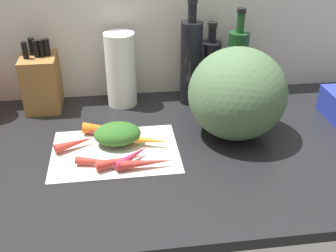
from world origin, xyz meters
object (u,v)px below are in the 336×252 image
carrot_6 (109,132)px  carrot_3 (120,161)px  carrot_5 (104,129)px  knife_block (42,81)px  paper_towel_roll (121,70)px  cutting_board (115,151)px  carrot_2 (75,143)px  carrot_4 (132,156)px  carrot_7 (145,163)px  bottle_2 (237,64)px  carrot_1 (103,162)px  winter_squash (237,94)px  carrot_0 (142,139)px  bottle_1 (210,68)px  bottle_0 (191,62)px

carrot_6 → carrot_3: bearing=-80.1°
carrot_5 → knife_block: 31.32cm
knife_block → paper_towel_roll: bearing=-2.7°
cutting_board → carrot_2: size_ratio=3.01×
knife_block → carrot_5: bearing=-48.6°
carrot_4 → carrot_7: 4.81cm
carrot_2 → carrot_4: (16.00, -9.08, 0.06)cm
paper_towel_roll → bottle_2: 40.30cm
cutting_board → carrot_1: 8.06cm
carrot_3 → winter_squash: 39.36cm
cutting_board → carrot_3: 7.93cm
carrot_5 → carrot_3: bearing=-75.6°
carrot_0 → carrot_1: (-11.34, -9.35, -0.54)cm
carrot_1 → carrot_5: 16.87cm
carrot_0 → carrot_5: size_ratio=1.31×
carrot_3 → winter_squash: (35.29, 13.09, 11.50)cm
paper_towel_roll → bottle_1: 31.85cm
carrot_0 → carrot_6: (-9.47, 5.98, -0.33)cm
carrot_4 → bottle_1: (30.42, 39.66, 8.61)cm
winter_squash → bottle_0: 26.08cm
carrot_3 → bottle_0: size_ratio=0.37×
carrot_5 → winter_squash: (39.74, -4.22, 11.19)cm
knife_block → winter_squash: bearing=-24.3°
winter_squash → bottle_1: winter_squash is taller
cutting_board → carrot_5: (-3.20, 9.69, 2.10)cm
carrot_3 → bottle_2: 57.93cm
carrot_0 → bottle_0: (19.19, 27.59, 12.57)cm
carrot_3 → carrot_7: (6.64, -1.91, -0.02)cm
carrot_4 → carrot_7: (3.22, -3.57, -0.02)cm
carrot_5 → cutting_board: bearing=-71.7°
cutting_board → carrot_0: bearing=15.3°
winter_squash → bottle_2: bottle_2 is taller
carrot_7 → winter_squash: (28.66, 15.00, 11.52)cm
bottle_2 → cutting_board: bearing=-145.2°
carrot_2 → carrot_6: size_ratio=0.72×
winter_squash → bottle_1: size_ratio=1.07×
bottle_1 → carrot_7: bearing=-122.2°
winter_squash → bottle_2: size_ratio=0.90×
paper_towel_roll → carrot_3: bearing=-93.1°
carrot_6 → carrot_4: bearing=-66.4°
carrot_5 → carrot_7: carrot_5 is taller
carrot_1 → carrot_5: (0.17, 16.86, 0.60)cm
knife_block → bottle_2: (67.04, -2.19, 3.29)cm
cutting_board → winter_squash: bearing=8.5°
winter_squash → knife_block: 65.89cm
carrot_5 → knife_block: size_ratio=0.52×
carrot_6 → winter_squash: size_ratio=0.57×
carrot_2 → knife_block: size_ratio=0.50×
carrot_4 → winter_squash: 35.76cm
bottle_0 → bottle_1: 9.79cm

